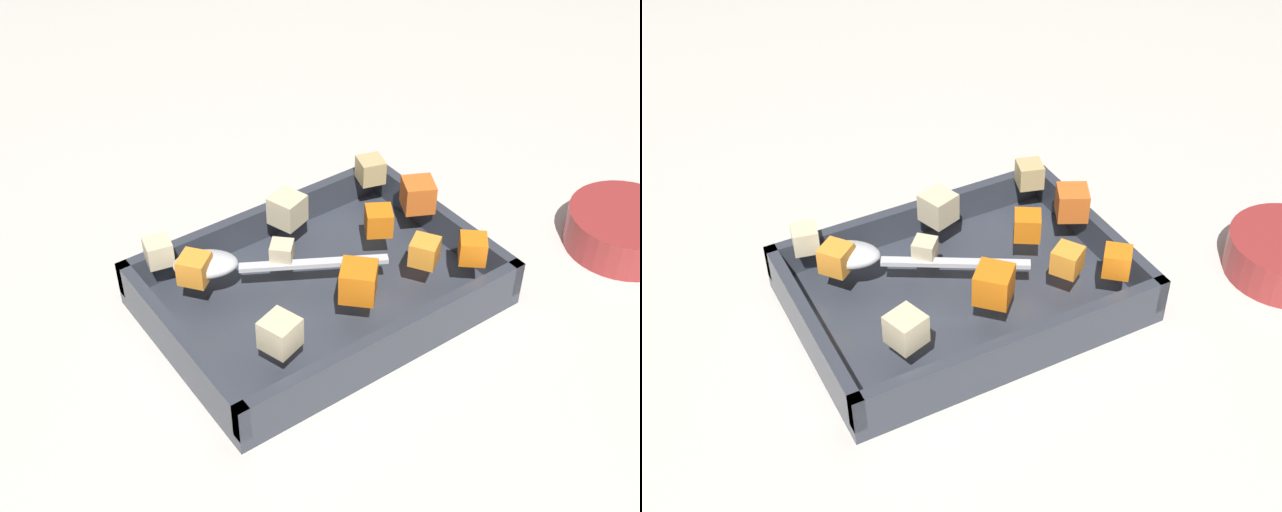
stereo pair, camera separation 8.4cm
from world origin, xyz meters
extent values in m
plane|color=beige|center=(0.00, 0.00, 0.00)|extent=(4.00, 4.00, 0.00)
cube|color=#333842|center=(-0.01, -0.02, 0.01)|extent=(0.33, 0.24, 0.01)
cube|color=#333842|center=(-0.01, -0.13, 0.03)|extent=(0.33, 0.01, 0.04)
cube|color=#333842|center=(-0.01, 0.10, 0.03)|extent=(0.33, 0.01, 0.04)
cube|color=#333842|center=(-0.17, -0.02, 0.03)|extent=(0.01, 0.24, 0.04)
cube|color=#333842|center=(0.15, -0.02, 0.03)|extent=(0.01, 0.24, 0.04)
cube|color=orange|center=(0.07, -0.07, 0.07)|extent=(0.04, 0.04, 0.03)
cube|color=orange|center=(0.07, -0.01, 0.07)|extent=(0.04, 0.04, 0.03)
cube|color=orange|center=(0.12, -0.10, 0.07)|extent=(0.04, 0.04, 0.03)
cube|color=orange|center=(-0.12, 0.03, 0.07)|extent=(0.04, 0.04, 0.03)
cube|color=orange|center=(-0.01, -0.08, 0.07)|extent=(0.05, 0.05, 0.03)
cube|color=orange|center=(0.13, 0.00, 0.07)|extent=(0.04, 0.04, 0.03)
cube|color=beige|center=(-0.11, -0.09, 0.07)|extent=(0.04, 0.04, 0.03)
cube|color=beige|center=(0.00, 0.06, 0.07)|extent=(0.04, 0.04, 0.03)
cube|color=beige|center=(-0.04, 0.01, 0.06)|extent=(0.03, 0.03, 0.02)
cube|color=tan|center=(0.12, 0.07, 0.07)|extent=(0.03, 0.03, 0.03)
cube|color=beige|center=(-0.14, 0.08, 0.07)|extent=(0.03, 0.03, 0.03)
ellipsoid|color=silver|center=(-0.11, 0.04, 0.06)|extent=(0.07, 0.07, 0.02)
cube|color=silver|center=(-0.02, -0.02, 0.05)|extent=(0.13, 0.08, 0.01)
camera|label=1|loc=(-0.39, -0.55, 0.60)|focal=48.01mm
camera|label=2|loc=(-0.32, -0.59, 0.60)|focal=48.01mm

